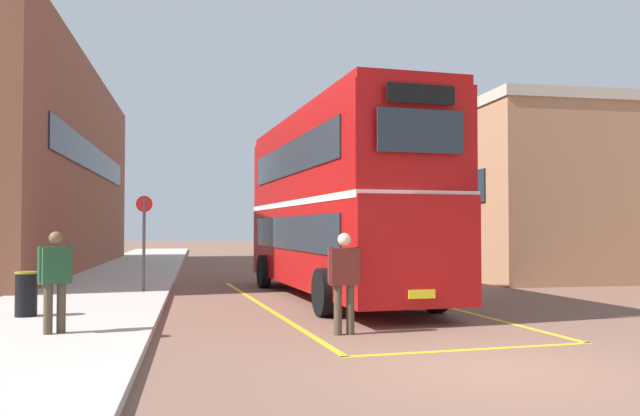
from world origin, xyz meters
name	(u,v)px	position (x,y,z in m)	size (l,w,h in m)	color
ground_plane	(308,281)	(0.00, 14.40, 0.00)	(135.60, 135.60, 0.00)	brown
sidewalk_left	(121,276)	(-6.50, 16.80, 0.07)	(4.00, 57.60, 0.14)	#B2ADA3
brick_building_left	(10,169)	(-11.50, 21.20, 4.29)	(6.86, 23.44, 8.58)	brown
depot_building_right	(525,196)	(9.53, 16.99, 3.12)	(8.19, 13.25, 6.23)	#AD7A56
double_decker_bus	(335,202)	(-0.23, 8.72, 2.51)	(3.46, 10.88, 4.75)	black
single_deck_bus	(333,231)	(4.00, 29.23, 1.64)	(2.94, 9.76, 3.02)	black
pedestrian_boarding	(344,275)	(-1.28, 3.03, 1.02)	(0.58, 0.26, 1.74)	#473828
pedestrian_waiting_near	(55,275)	(-6.01, 3.17, 1.08)	(0.51, 0.43, 1.64)	#473828
litter_bin	(26,294)	(-6.98, 5.41, 0.57)	(0.42, 0.42, 0.86)	black
bus_stop_sign	(144,233)	(-5.18, 10.16, 1.68)	(0.44, 0.08, 2.55)	#4C4C51
bay_marking_yellow	(356,307)	(-0.15, 6.76, 0.00)	(5.26, 13.05, 0.01)	gold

